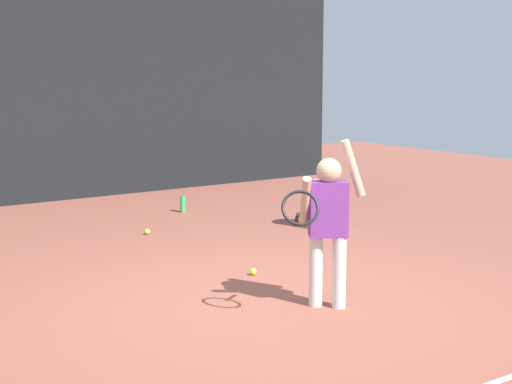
% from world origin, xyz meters
% --- Properties ---
extents(ground_plane, '(20.00, 20.00, 0.00)m').
position_xyz_m(ground_plane, '(0.00, 0.00, 0.00)').
color(ground_plane, brown).
extents(back_fence_windscreen, '(10.60, 0.08, 3.20)m').
position_xyz_m(back_fence_windscreen, '(0.00, 5.78, 1.60)').
color(back_fence_windscreen, black).
rests_on(back_fence_windscreen, ground).
extents(fence_post_2, '(0.09, 0.09, 3.35)m').
position_xyz_m(fence_post_2, '(0.00, 5.84, 1.67)').
color(fence_post_2, slate).
rests_on(fence_post_2, ground).
extents(fence_post_3, '(0.09, 0.09, 3.35)m').
position_xyz_m(fence_post_3, '(2.57, 5.84, 1.67)').
color(fence_post_3, slate).
rests_on(fence_post_3, ground).
extents(fence_post_4, '(0.09, 0.09, 3.35)m').
position_xyz_m(fence_post_4, '(5.15, 5.84, 1.67)').
color(fence_post_4, slate).
rests_on(fence_post_4, ground).
extents(tennis_player, '(0.88, 0.54, 1.35)m').
position_xyz_m(tennis_player, '(0.31, -0.34, 0.73)').
color(tennis_player, silver).
rests_on(tennis_player, ground).
extents(ball_hopper, '(0.38, 0.38, 0.56)m').
position_xyz_m(ball_hopper, '(2.30, 2.15, 0.29)').
color(ball_hopper, gray).
rests_on(ball_hopper, ground).
extents(water_bottle, '(0.07, 0.07, 0.22)m').
position_xyz_m(water_bottle, '(1.42, 3.94, 0.11)').
color(water_bottle, green).
rests_on(water_bottle, ground).
extents(tennis_ball_0, '(0.07, 0.07, 0.07)m').
position_xyz_m(tennis_ball_0, '(3.59, 3.56, 0.03)').
color(tennis_ball_0, '#CCE033').
rests_on(tennis_ball_0, ground).
extents(tennis_ball_1, '(0.07, 0.07, 0.07)m').
position_xyz_m(tennis_ball_1, '(3.41, 3.81, 0.03)').
color(tennis_ball_1, '#CCE033').
rests_on(tennis_ball_1, ground).
extents(tennis_ball_2, '(0.07, 0.07, 0.07)m').
position_xyz_m(tennis_ball_2, '(0.39, 0.80, 0.03)').
color(tennis_ball_2, '#CCE033').
rests_on(tennis_ball_2, ground).
extents(tennis_ball_5, '(0.07, 0.07, 0.07)m').
position_xyz_m(tennis_ball_5, '(0.40, 2.96, 0.03)').
color(tennis_ball_5, '#CCE033').
rests_on(tennis_ball_5, ground).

